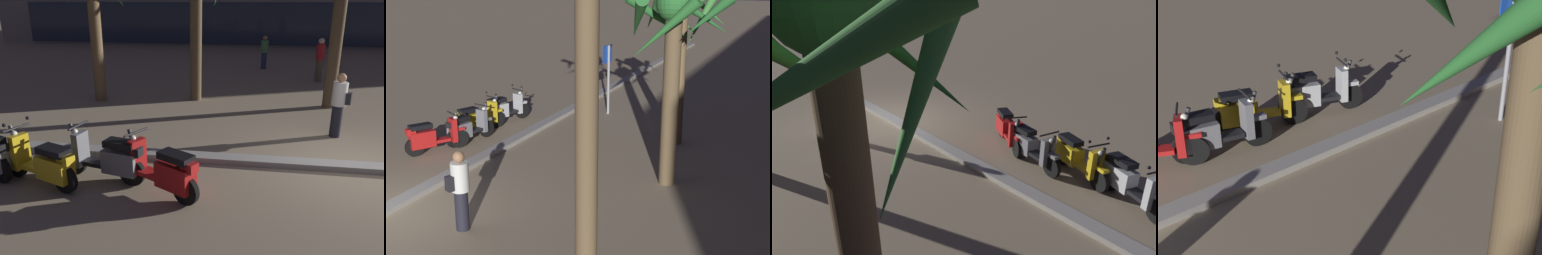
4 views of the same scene
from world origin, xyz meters
TOP-DOWN VIEW (x-y plane):
  - scooter_silver_mid_front at (-7.22, -1.42)m, footprint 1.69×0.84m
  - scooter_yellow_second_in_line at (-5.89, -1.61)m, footprint 1.74×0.85m
  - scooter_grey_tail_end at (-4.82, -1.23)m, footprint 1.77×0.70m
  - scooter_red_mid_rear at (-3.70, -1.59)m, footprint 1.63×1.01m
  - crossing_sign at (-9.69, 1.29)m, footprint 0.60×0.16m
  - palm_tree_mid_walkway at (-7.23, 4.32)m, footprint 2.47×2.47m
  - palm_tree_near_sign at (-4.09, 4.87)m, footprint 2.45×2.47m
  - pedestrian_by_palm_tree at (-0.16, 1.88)m, footprint 0.46×0.36m

SIDE VIEW (x-z plane):
  - scooter_yellow_second_in_line at x=-5.89m, z-range -0.14..1.03m
  - scooter_grey_tail_end at x=-4.82m, z-range -0.07..0.97m
  - scooter_red_mid_rear at x=-3.70m, z-range -0.06..0.98m
  - scooter_silver_mid_front at x=-7.22m, z-range -0.13..1.05m
  - pedestrian_by_palm_tree at x=-0.16m, z-range 0.04..1.63m
  - crossing_sign at x=-9.69m, z-range 0.30..2.70m
  - palm_tree_near_sign at x=-4.09m, z-range 1.08..5.64m
  - palm_tree_mid_walkway at x=-7.23m, z-range 1.06..5.69m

